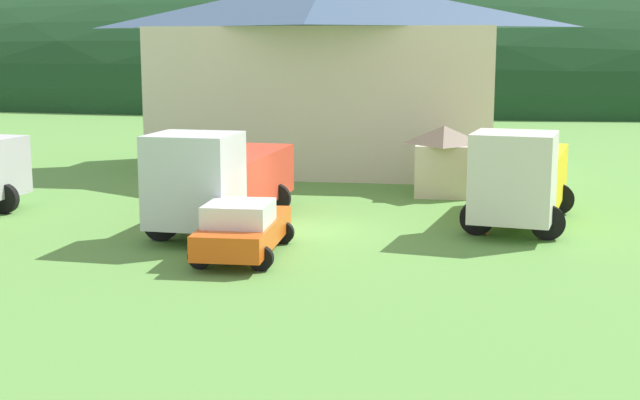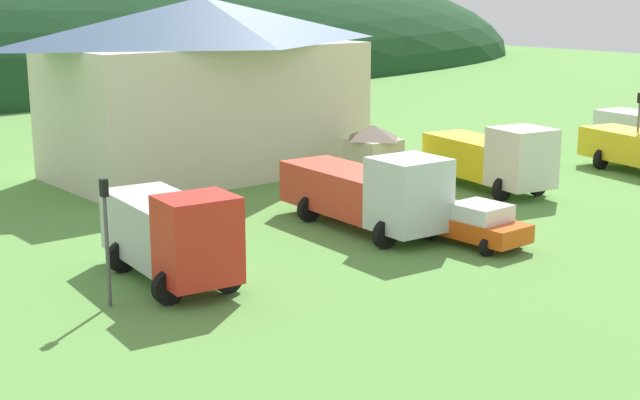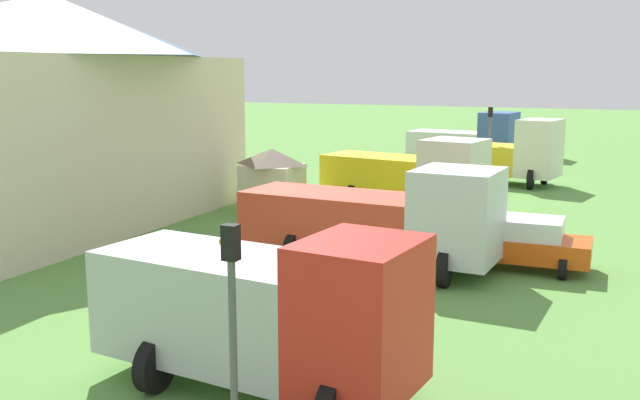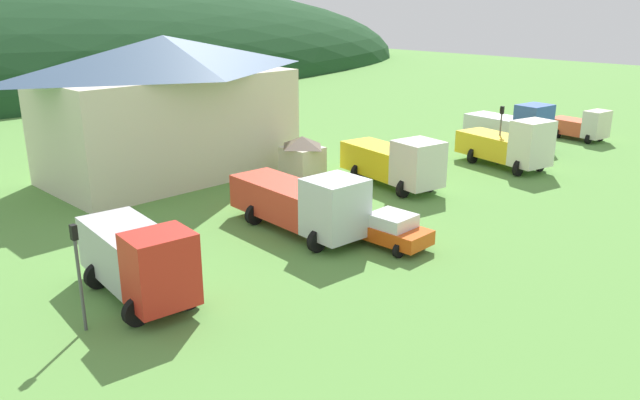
{
  "view_description": "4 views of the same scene",
  "coord_description": "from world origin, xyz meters",
  "px_view_note": "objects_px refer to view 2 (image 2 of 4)",
  "views": [
    {
      "loc": [
        4.95,
        -27.64,
        5.98
      ],
      "look_at": [
        0.59,
        -0.21,
        1.08
      ],
      "focal_mm": 48.96,
      "sensor_mm": 36.0,
      "label": 1
    },
    {
      "loc": [
        -27.36,
        -26.7,
        9.68
      ],
      "look_at": [
        -3.06,
        3.04,
        0.8
      ],
      "focal_mm": 51.51,
      "sensor_mm": 36.0,
      "label": 2
    },
    {
      "loc": [
        -24.4,
        -6.9,
        6.34
      ],
      "look_at": [
        -1.86,
        2.78,
        1.88
      ],
      "focal_mm": 40.51,
      "sensor_mm": 36.0,
      "label": 3
    },
    {
      "loc": [
        -23.53,
        -21.83,
        11.41
      ],
      "look_at": [
        -2.57,
        -0.83,
        1.93
      ],
      "focal_mm": 35.22,
      "sensor_mm": 36.0,
      "label": 4
    }
  ],
  "objects_px": {
    "traffic_cone_near_pickup": "(503,199)",
    "flatbed_truck_yellow": "(493,157)",
    "service_pickup_orange": "(471,223)",
    "traffic_light_west": "(106,229)",
    "depot_building": "(205,84)",
    "tow_truck_silver": "(370,191)",
    "traffic_light_east": "(638,123)",
    "crane_truck_red": "(172,232)",
    "play_shed_cream": "(373,151)"
  },
  "relations": [
    {
      "from": "service_pickup_orange",
      "to": "traffic_light_west",
      "type": "bearing_deg",
      "value": -100.23
    },
    {
      "from": "flatbed_truck_yellow",
      "to": "traffic_light_east",
      "type": "distance_m",
      "value": 10.0
    },
    {
      "from": "play_shed_cream",
      "to": "service_pickup_orange",
      "type": "xyz_separation_m",
      "value": [
        -5.48,
        -11.61,
        -0.63
      ]
    },
    {
      "from": "play_shed_cream",
      "to": "tow_truck_silver",
      "type": "distance_m",
      "value": 10.53
    },
    {
      "from": "depot_building",
      "to": "traffic_light_east",
      "type": "bearing_deg",
      "value": -37.94
    },
    {
      "from": "traffic_cone_near_pickup",
      "to": "flatbed_truck_yellow",
      "type": "bearing_deg",
      "value": 55.07
    },
    {
      "from": "tow_truck_silver",
      "to": "service_pickup_orange",
      "type": "relative_size",
      "value": 1.74
    },
    {
      "from": "tow_truck_silver",
      "to": "flatbed_truck_yellow",
      "type": "distance_m",
      "value": 10.07
    },
    {
      "from": "service_pickup_orange",
      "to": "traffic_cone_near_pickup",
      "type": "bearing_deg",
      "value": 119.91
    },
    {
      "from": "play_shed_cream",
      "to": "traffic_light_west",
      "type": "height_order",
      "value": "traffic_light_west"
    },
    {
      "from": "play_shed_cream",
      "to": "flatbed_truck_yellow",
      "type": "xyz_separation_m",
      "value": [
        2.67,
        -5.76,
        0.22
      ]
    },
    {
      "from": "crane_truck_red",
      "to": "service_pickup_orange",
      "type": "xyz_separation_m",
      "value": [
        11.39,
        -3.15,
        -0.91
      ]
    },
    {
      "from": "crane_truck_red",
      "to": "traffic_light_east",
      "type": "xyz_separation_m",
      "value": [
        29.36,
        1.02,
        0.86
      ]
    },
    {
      "from": "crane_truck_red",
      "to": "traffic_cone_near_pickup",
      "type": "height_order",
      "value": "crane_truck_red"
    },
    {
      "from": "depot_building",
      "to": "tow_truck_silver",
      "type": "height_order",
      "value": "depot_building"
    },
    {
      "from": "flatbed_truck_yellow",
      "to": "traffic_cone_near_pickup",
      "type": "distance_m",
      "value": 2.6
    },
    {
      "from": "depot_building",
      "to": "traffic_light_east",
      "type": "distance_m",
      "value": 23.29
    },
    {
      "from": "service_pickup_orange",
      "to": "traffic_cone_near_pickup",
      "type": "xyz_separation_m",
      "value": [
        7.01,
        4.21,
        -0.83
      ]
    },
    {
      "from": "depot_building",
      "to": "service_pickup_orange",
      "type": "xyz_separation_m",
      "value": [
        0.32,
        -18.42,
        -3.95
      ]
    },
    {
      "from": "traffic_light_west",
      "to": "traffic_cone_near_pickup",
      "type": "distance_m",
      "value": 21.41
    },
    {
      "from": "traffic_light_east",
      "to": "service_pickup_orange",
      "type": "bearing_deg",
      "value": -166.94
    },
    {
      "from": "depot_building",
      "to": "crane_truck_red",
      "type": "distance_m",
      "value": 19.11
    },
    {
      "from": "traffic_light_west",
      "to": "traffic_cone_near_pickup",
      "type": "bearing_deg",
      "value": 5.2
    },
    {
      "from": "traffic_light_east",
      "to": "play_shed_cream",
      "type": "bearing_deg",
      "value": 149.22
    },
    {
      "from": "crane_truck_red",
      "to": "play_shed_cream",
      "type": "bearing_deg",
      "value": 122.99
    },
    {
      "from": "flatbed_truck_yellow",
      "to": "traffic_light_east",
      "type": "bearing_deg",
      "value": 90.68
    },
    {
      "from": "depot_building",
      "to": "tow_truck_silver",
      "type": "bearing_deg",
      "value": -95.56
    },
    {
      "from": "tow_truck_silver",
      "to": "traffic_light_west",
      "type": "bearing_deg",
      "value": -78.61
    },
    {
      "from": "tow_truck_silver",
      "to": "traffic_light_east",
      "type": "distance_m",
      "value": 19.72
    },
    {
      "from": "crane_truck_red",
      "to": "tow_truck_silver",
      "type": "xyz_separation_m",
      "value": [
        9.66,
        0.79,
        -0.08
      ]
    },
    {
      "from": "crane_truck_red",
      "to": "traffic_light_east",
      "type": "bearing_deg",
      "value": 98.36
    },
    {
      "from": "depot_building",
      "to": "traffic_cone_near_pickup",
      "type": "distance_m",
      "value": 16.69
    },
    {
      "from": "depot_building",
      "to": "service_pickup_orange",
      "type": "relative_size",
      "value": 3.46
    },
    {
      "from": "traffic_light_west",
      "to": "depot_building",
      "type": "bearing_deg",
      "value": 49.37
    },
    {
      "from": "depot_building",
      "to": "tow_truck_silver",
      "type": "relative_size",
      "value": 1.99
    },
    {
      "from": "depot_building",
      "to": "traffic_light_west",
      "type": "height_order",
      "value": "depot_building"
    },
    {
      "from": "tow_truck_silver",
      "to": "traffic_cone_near_pickup",
      "type": "height_order",
      "value": "tow_truck_silver"
    },
    {
      "from": "traffic_cone_near_pickup",
      "to": "crane_truck_red",
      "type": "bearing_deg",
      "value": -176.71
    },
    {
      "from": "depot_building",
      "to": "traffic_cone_near_pickup",
      "type": "relative_size",
      "value": 26.44
    },
    {
      "from": "depot_building",
      "to": "service_pickup_orange",
      "type": "bearing_deg",
      "value": -89.01
    },
    {
      "from": "play_shed_cream",
      "to": "service_pickup_orange",
      "type": "distance_m",
      "value": 12.85
    },
    {
      "from": "crane_truck_red",
      "to": "tow_truck_silver",
      "type": "height_order",
      "value": "tow_truck_silver"
    },
    {
      "from": "service_pickup_orange",
      "to": "traffic_light_west",
      "type": "height_order",
      "value": "traffic_light_west"
    },
    {
      "from": "depot_building",
      "to": "traffic_cone_near_pickup",
      "type": "bearing_deg",
      "value": -62.7
    },
    {
      "from": "traffic_cone_near_pickup",
      "to": "traffic_light_east",
      "type": "bearing_deg",
      "value": -0.23
    },
    {
      "from": "play_shed_cream",
      "to": "traffic_light_west",
      "type": "distance_m",
      "value": 21.77
    },
    {
      "from": "depot_building",
      "to": "traffic_light_west",
      "type": "distance_m",
      "value": 21.38
    },
    {
      "from": "flatbed_truck_yellow",
      "to": "traffic_light_east",
      "type": "height_order",
      "value": "traffic_light_east"
    },
    {
      "from": "flatbed_truck_yellow",
      "to": "traffic_cone_near_pickup",
      "type": "relative_size",
      "value": 12.21
    },
    {
      "from": "depot_building",
      "to": "flatbed_truck_yellow",
      "type": "xyz_separation_m",
      "value": [
        8.47,
        -12.58,
        -3.09
      ]
    }
  ]
}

